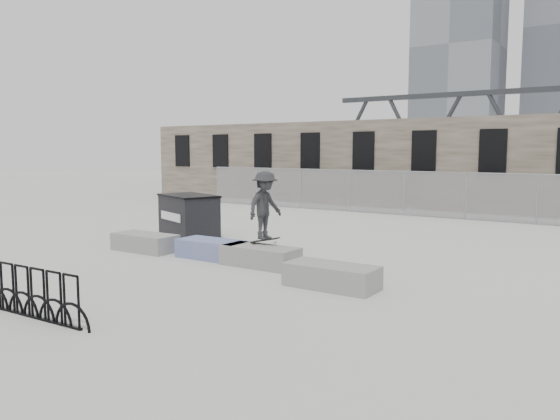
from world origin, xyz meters
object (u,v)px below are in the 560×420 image
object	(u,v)px
planter_center_right	(260,255)
bike_rack	(15,290)
planter_center_left	(213,248)
skateboarder	(265,205)
dumpster	(189,216)
planter_far_left	(145,242)
planter_offset	(332,275)

from	to	relation	value
planter_center_right	bike_rack	world-z (taller)	bike_rack
planter_center_left	skateboarder	bearing A→B (deg)	9.80
planter_center_right	bike_rack	xyz separation A→B (m)	(-1.31, -5.76, 0.16)
planter_center_right	dumpster	bearing A→B (deg)	152.77
planter_center_left	skateboarder	distance (m)	2.02
planter_center_right	bike_rack	distance (m)	5.91
planter_center_right	bike_rack	size ratio (longest dim) A/B	0.50
dumpster	bike_rack	xyz separation A→B (m)	(3.46, -8.21, -0.29)
planter_center_left	planter_far_left	bearing A→B (deg)	-174.00
planter_far_left	planter_offset	world-z (taller)	same
planter_offset	dumpster	xyz separation A→B (m)	(-7.33, 3.39, 0.46)
planter_center_right	planter_far_left	bearing A→B (deg)	-177.55
planter_center_left	dumpster	distance (m)	3.93
planter_offset	dumpster	bearing A→B (deg)	155.19
bike_rack	skateboarder	bearing A→B (deg)	78.82
dumpster	bike_rack	size ratio (longest dim) A/B	0.63
planter_far_left	dumpster	bearing A→B (deg)	105.19
planter_center_left	bike_rack	distance (m)	5.85
planter_center_right	skateboarder	size ratio (longest dim) A/B	1.06
planter_center_left	bike_rack	world-z (taller)	bike_rack
planter_center_right	skateboarder	bearing A→B (deg)	105.71
planter_center_left	planter_center_right	xyz separation A→B (m)	(1.66, -0.08, 0.00)
planter_center_left	planter_center_right	size ratio (longest dim) A/B	1.00
planter_center_right	dumpster	world-z (taller)	dumpster
planter_far_left	planter_center_right	world-z (taller)	same
skateboarder	planter_center_left	bearing A→B (deg)	105.82
skateboarder	planter_far_left	bearing A→B (deg)	103.53
planter_center_right	planter_offset	xyz separation A→B (m)	(2.56, -0.94, 0.00)
planter_far_left	skateboarder	distance (m)	4.18
planter_center_left	skateboarder	xyz separation A→B (m)	(1.56, 0.27, 1.25)
planter_center_right	planter_offset	bearing A→B (deg)	-20.06
planter_center_right	dumpster	distance (m)	5.38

